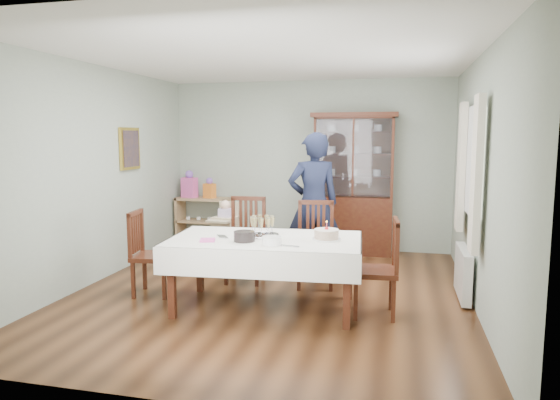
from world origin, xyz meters
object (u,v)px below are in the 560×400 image
(china_cabinet, at_px, (354,182))
(chair_far_right, at_px, (315,261))
(woman, at_px, (313,204))
(champagne_tray, at_px, (262,230))
(gift_bag_pink, at_px, (189,185))
(birthday_cake, at_px, (326,235))
(chair_end_left, at_px, (152,270))
(sideboard, at_px, (204,221))
(chair_end_right, at_px, (376,287))
(dining_table, at_px, (265,273))
(high_chair, at_px, (226,241))
(gift_bag_orange, at_px, (210,189))
(chair_far_left, at_px, (245,256))

(china_cabinet, distance_m, chair_far_right, 2.05)
(woman, distance_m, champagne_tray, 1.43)
(chair_far_right, relative_size, gift_bag_pink, 2.26)
(woman, xyz_separation_m, birthday_cake, (0.38, -1.42, -0.12))
(chair_end_left, relative_size, woman, 0.52)
(champagne_tray, relative_size, gift_bag_pink, 0.79)
(champagne_tray, bearing_deg, sideboard, 123.26)
(china_cabinet, relative_size, gift_bag_pink, 4.79)
(chair_end_right, relative_size, birthday_cake, 3.40)
(sideboard, relative_size, chair_end_right, 0.90)
(chair_far_right, xyz_separation_m, champagne_tray, (-0.44, -0.83, 0.52))
(dining_table, xyz_separation_m, high_chair, (-0.98, 1.51, -0.02))
(woman, bearing_deg, sideboard, -54.87)
(woman, bearing_deg, chair_end_left, 16.10)
(chair_far_right, bearing_deg, champagne_tray, -126.49)
(sideboard, height_order, gift_bag_pink, gift_bag_pink)
(gift_bag_pink, xyz_separation_m, gift_bag_orange, (0.36, -0.00, -0.05))
(gift_bag_pink, bearing_deg, chair_far_right, -37.20)
(chair_end_left, height_order, woman, woman)
(dining_table, distance_m, chair_end_right, 1.16)
(chair_end_left, distance_m, woman, 2.22)
(sideboard, bearing_deg, dining_table, -56.81)
(chair_end_right, xyz_separation_m, woman, (-0.89, 1.43, 0.64))
(birthday_cake, bearing_deg, china_cabinet, 89.25)
(high_chair, distance_m, champagne_tray, 1.75)
(dining_table, relative_size, china_cabinet, 0.96)
(chair_far_right, distance_m, champagne_tray, 1.07)
(chair_end_left, bearing_deg, champagne_tray, -100.39)
(sideboard, distance_m, gift_bag_orange, 0.57)
(china_cabinet, bearing_deg, dining_table, -103.65)
(woman, height_order, birthday_cake, woman)
(chair_far_left, bearing_deg, birthday_cake, -40.85)
(china_cabinet, relative_size, woman, 1.16)
(birthday_cake, distance_m, gift_bag_orange, 3.58)
(dining_table, xyz_separation_m, chair_far_right, (0.38, 0.92, -0.08))
(woman, xyz_separation_m, gift_bag_orange, (-1.96, 1.29, 0.01))
(dining_table, relative_size, gift_bag_pink, 4.58)
(woman, xyz_separation_m, high_chair, (-1.24, 0.02, -0.57))
(chair_far_left, height_order, high_chair, chair_far_left)
(chair_end_right, distance_m, birthday_cake, 0.73)
(champagne_tray, distance_m, gift_bag_orange, 3.15)
(dining_table, height_order, gift_bag_pink, gift_bag_pink)
(china_cabinet, xyz_separation_m, high_chair, (-1.65, -1.26, -0.75))
(chair_end_left, height_order, champagne_tray, champagne_tray)
(chair_far_left, bearing_deg, woman, 32.08)
(sideboard, distance_m, chair_end_right, 4.05)
(chair_far_left, relative_size, birthday_cake, 3.58)
(high_chair, distance_m, birthday_cake, 2.21)
(dining_table, distance_m, woman, 1.61)
(china_cabinet, distance_m, high_chair, 2.21)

